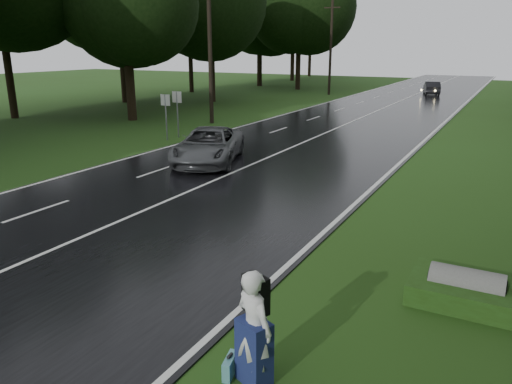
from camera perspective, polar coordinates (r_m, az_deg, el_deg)
ground at (r=13.87m, az=-22.76°, el=-6.45°), size 160.00×160.00×0.00m
road at (r=30.10m, az=7.83°, el=6.68°), size 12.00×140.00×0.04m
lane_center at (r=30.10m, az=7.83°, el=6.72°), size 0.12×140.00×0.01m
grey_car at (r=22.35m, az=-5.58°, el=5.40°), size 4.38×6.12×1.55m
far_car at (r=58.16m, az=19.77°, el=11.32°), size 2.49×4.52×1.41m
hitchhiker at (r=7.86m, az=-0.21°, el=-15.90°), size 0.83×0.80×1.94m
suitcase at (r=8.40m, az=-3.04°, el=-19.57°), size 0.24×0.48×0.33m
culvert at (r=11.39m, az=23.04°, el=-11.57°), size 1.46×0.73×0.73m
utility_pole_mid at (r=34.57m, az=-5.16°, el=8.00°), size 1.80×0.28×9.27m
utility_pole_far at (r=55.76m, az=8.46°, el=11.14°), size 1.80×0.28×10.06m
road_sign_a at (r=28.48m, az=-10.28°, el=5.97°), size 0.62×0.10×2.56m
road_sign_b at (r=29.32m, az=-8.99°, el=6.33°), size 0.63×0.10×2.64m
tree_left_d at (r=36.98m, az=-14.16°, el=8.13°), size 9.09×9.09×14.21m
tree_left_e at (r=48.36m, az=-5.06°, el=10.44°), size 9.70×9.70×15.16m
tree_left_f at (r=62.24m, az=4.85°, el=11.81°), size 10.44×10.44×16.31m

